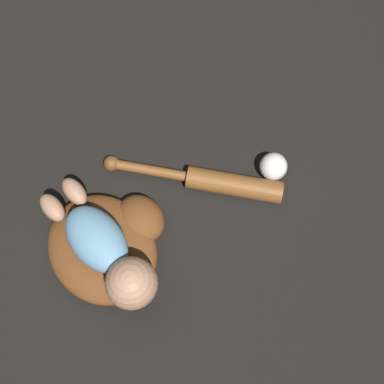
{
  "coord_description": "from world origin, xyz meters",
  "views": [
    {
      "loc": [
        0.34,
        0.12,
        1.28
      ],
      "look_at": [
        -0.11,
        0.24,
        0.07
      ],
      "focal_mm": 50.0,
      "sensor_mm": 36.0,
      "label": 1
    }
  ],
  "objects_px": {
    "baseball_glove": "(108,243)",
    "baseball": "(273,166)",
    "baseball_bat": "(214,181)",
    "baby_figure": "(108,254)"
  },
  "relations": [
    {
      "from": "baby_figure",
      "to": "baseball",
      "type": "relative_size",
      "value": 5.05
    },
    {
      "from": "baby_figure",
      "to": "baseball",
      "type": "distance_m",
      "value": 0.48
    },
    {
      "from": "baseball_glove",
      "to": "baseball",
      "type": "distance_m",
      "value": 0.46
    },
    {
      "from": "baby_figure",
      "to": "baseball",
      "type": "bearing_deg",
      "value": 106.59
    },
    {
      "from": "baseball_glove",
      "to": "baby_figure",
      "type": "bearing_deg",
      "value": 0.62
    },
    {
      "from": "baseball_bat",
      "to": "baseball_glove",
      "type": "bearing_deg",
      "value": -73.19
    },
    {
      "from": "baby_figure",
      "to": "baseball",
      "type": "height_order",
      "value": "baby_figure"
    },
    {
      "from": "baseball_glove",
      "to": "baseball",
      "type": "height_order",
      "value": "baseball_glove"
    },
    {
      "from": "baseball_glove",
      "to": "baseball",
      "type": "bearing_deg",
      "value": 100.6
    },
    {
      "from": "baby_figure",
      "to": "baseball_bat",
      "type": "distance_m",
      "value": 0.34
    }
  ]
}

